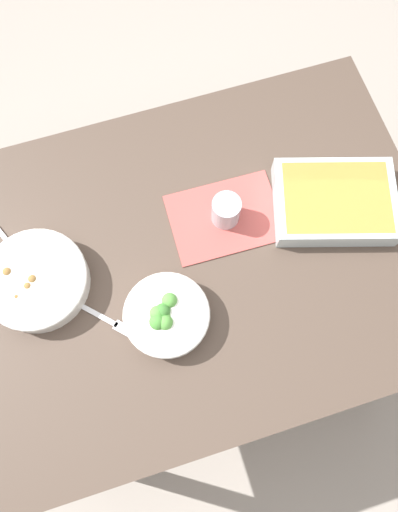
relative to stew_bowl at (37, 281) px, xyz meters
The scene contains 9 objects.
ground_plane 0.87m from the stew_bowl, behind, with size 6.00×6.00×0.00m, color #9E9389.
dining_table 0.41m from the stew_bowl, behind, with size 1.20×0.90×0.74m.
placemat 0.49m from the stew_bowl, behind, with size 0.28×0.20×0.00m, color #B24C47.
stew_bowl is the anchor object (origin of this frame).
broccoli_bowl 0.32m from the stew_bowl, 147.60° to the left, with size 0.20×0.20×0.07m.
baking_dish 0.76m from the stew_bowl, behind, with size 0.35×0.30×0.06m.
drink_cup 0.49m from the stew_bowl, behind, with size 0.07×0.07×0.08m.
spoon_by_stew 0.10m from the stew_bowl, 66.80° to the right, with size 0.09×0.17×0.01m.
fork_on_table 0.19m from the stew_bowl, 134.81° to the left, with size 0.14×0.14×0.01m.
Camera 1 is at (0.11, 0.35, 1.89)m, focal length 33.92 mm.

